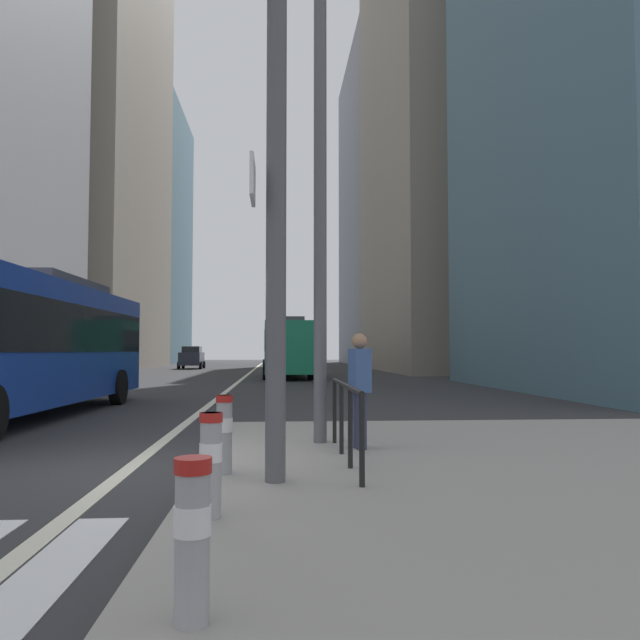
{
  "coord_description": "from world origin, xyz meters",
  "views": [
    {
      "loc": [
        1.93,
        -8.25,
        1.54
      ],
      "look_at": [
        4.7,
        31.69,
        3.56
      ],
      "focal_mm": 34.6,
      "sensor_mm": 36.0,
      "label": 1
    }
  ],
  "objects_px": {
    "traffic_signal_gantry": "(45,105)",
    "street_lamp_post": "(320,112)",
    "city_bus_blue_oncoming": "(19,338)",
    "car_oncoming_mid": "(192,357)",
    "city_bus_red_receding": "(286,346)",
    "pedestrian_waiting": "(360,385)",
    "bollard_front": "(192,531)",
    "car_receding_far": "(292,356)",
    "car_receding_near": "(286,357)",
    "bollard_right": "(224,430)",
    "bollard_left": "(211,459)"
  },
  "relations": [
    {
      "from": "car_receding_near",
      "to": "car_receding_far",
      "type": "xyz_separation_m",
      "value": [
        0.77,
        8.33,
        -0.0
      ]
    },
    {
      "from": "traffic_signal_gantry",
      "to": "pedestrian_waiting",
      "type": "height_order",
      "value": "traffic_signal_gantry"
    },
    {
      "from": "bollard_front",
      "to": "car_receding_far",
      "type": "bearing_deg",
      "value": 88.19
    },
    {
      "from": "street_lamp_post",
      "to": "pedestrian_waiting",
      "type": "relative_size",
      "value": 4.86
    },
    {
      "from": "car_receding_far",
      "to": "bollard_left",
      "type": "height_order",
      "value": "car_receding_far"
    },
    {
      "from": "car_oncoming_mid",
      "to": "street_lamp_post",
      "type": "height_order",
      "value": "street_lamp_post"
    },
    {
      "from": "car_receding_far",
      "to": "bollard_left",
      "type": "relative_size",
      "value": 4.87
    },
    {
      "from": "city_bus_red_receding",
      "to": "street_lamp_post",
      "type": "relative_size",
      "value": 1.41
    },
    {
      "from": "car_receding_near",
      "to": "traffic_signal_gantry",
      "type": "bearing_deg",
      "value": -93.65
    },
    {
      "from": "car_oncoming_mid",
      "to": "car_receding_near",
      "type": "relative_size",
      "value": 0.98
    },
    {
      "from": "traffic_signal_gantry",
      "to": "bollard_right",
      "type": "bearing_deg",
      "value": 14.49
    },
    {
      "from": "car_receding_near",
      "to": "bollard_left",
      "type": "distance_m",
      "value": 52.84
    },
    {
      "from": "city_bus_red_receding",
      "to": "traffic_signal_gantry",
      "type": "height_order",
      "value": "traffic_signal_gantry"
    },
    {
      "from": "traffic_signal_gantry",
      "to": "bollard_front",
      "type": "xyz_separation_m",
      "value": [
        2.06,
        -3.39,
        -3.55
      ]
    },
    {
      "from": "traffic_signal_gantry",
      "to": "street_lamp_post",
      "type": "distance_m",
      "value": 4.36
    },
    {
      "from": "bollard_front",
      "to": "bollard_right",
      "type": "height_order",
      "value": "bollard_right"
    },
    {
      "from": "car_receding_far",
      "to": "traffic_signal_gantry",
      "type": "relative_size",
      "value": 0.59
    },
    {
      "from": "street_lamp_post",
      "to": "bollard_front",
      "type": "relative_size",
      "value": 9.51
    },
    {
      "from": "car_receding_near",
      "to": "bollard_left",
      "type": "bearing_deg",
      "value": -91.46
    },
    {
      "from": "car_oncoming_mid",
      "to": "car_receding_far",
      "type": "bearing_deg",
      "value": 53.49
    },
    {
      "from": "bollard_front",
      "to": "street_lamp_post",
      "type": "bearing_deg",
      "value": 80.01
    },
    {
      "from": "car_receding_far",
      "to": "bollard_front",
      "type": "relative_size",
      "value": 5.06
    },
    {
      "from": "street_lamp_post",
      "to": "pedestrian_waiting",
      "type": "xyz_separation_m",
      "value": [
        0.52,
        -0.65,
        -4.22
      ]
    },
    {
      "from": "city_bus_red_receding",
      "to": "traffic_signal_gantry",
      "type": "distance_m",
      "value": 30.14
    },
    {
      "from": "traffic_signal_gantry",
      "to": "street_lamp_post",
      "type": "relative_size",
      "value": 0.91
    },
    {
      "from": "car_receding_far",
      "to": "pedestrian_waiting",
      "type": "relative_size",
      "value": 2.59
    },
    {
      "from": "car_oncoming_mid",
      "to": "bollard_right",
      "type": "xyz_separation_m",
      "value": [
        6.82,
        -47.15,
        -0.35
      ]
    },
    {
      "from": "car_receding_far",
      "to": "traffic_signal_gantry",
      "type": "xyz_separation_m",
      "value": [
        -4.05,
        -59.78,
        3.18
      ]
    },
    {
      "from": "car_receding_far",
      "to": "traffic_signal_gantry",
      "type": "height_order",
      "value": "traffic_signal_gantry"
    },
    {
      "from": "city_bus_red_receding",
      "to": "bollard_left",
      "type": "xyz_separation_m",
      "value": [
        -1.05,
        -31.28,
        -1.2
      ]
    },
    {
      "from": "bollard_front",
      "to": "car_receding_near",
      "type": "bearing_deg",
      "value": 88.72
    },
    {
      "from": "car_receding_far",
      "to": "traffic_signal_gantry",
      "type": "bearing_deg",
      "value": -93.88
    },
    {
      "from": "car_receding_far",
      "to": "pedestrian_waiting",
      "type": "distance_m",
      "value": 57.63
    },
    {
      "from": "city_bus_blue_oncoming",
      "to": "car_receding_near",
      "type": "bearing_deg",
      "value": 81.33
    },
    {
      "from": "traffic_signal_gantry",
      "to": "bollard_left",
      "type": "distance_m",
      "value": 4.25
    },
    {
      "from": "pedestrian_waiting",
      "to": "car_oncoming_mid",
      "type": "bearing_deg",
      "value": 100.71
    },
    {
      "from": "city_bus_red_receding",
      "to": "pedestrian_waiting",
      "type": "xyz_separation_m",
      "value": [
        0.68,
        -27.76,
        -0.78
      ]
    },
    {
      "from": "car_oncoming_mid",
      "to": "bollard_front",
      "type": "bearing_deg",
      "value": -82.2
    },
    {
      "from": "city_bus_red_receding",
      "to": "traffic_signal_gantry",
      "type": "bearing_deg",
      "value": -95.71
    },
    {
      "from": "city_bus_blue_oncoming",
      "to": "traffic_signal_gantry",
      "type": "height_order",
      "value": "traffic_signal_gantry"
    },
    {
      "from": "bollard_right",
      "to": "city_bus_blue_oncoming",
      "type": "bearing_deg",
      "value": 125.83
    },
    {
      "from": "city_bus_red_receding",
      "to": "bollard_front",
      "type": "distance_m",
      "value": 33.33
    },
    {
      "from": "car_receding_near",
      "to": "bollard_right",
      "type": "distance_m",
      "value": 50.98
    },
    {
      "from": "city_bus_blue_oncoming",
      "to": "car_oncoming_mid",
      "type": "relative_size",
      "value": 2.68
    },
    {
      "from": "bollard_right",
      "to": "pedestrian_waiting",
      "type": "distance_m",
      "value": 2.47
    },
    {
      "from": "car_receding_near",
      "to": "bollard_front",
      "type": "relative_size",
      "value": 5.46
    },
    {
      "from": "city_bus_red_receding",
      "to": "city_bus_blue_oncoming",
      "type": "bearing_deg",
      "value": -106.05
    },
    {
      "from": "car_oncoming_mid",
      "to": "car_receding_near",
      "type": "distance_m",
      "value": 9.06
    },
    {
      "from": "car_receding_far",
      "to": "bollard_right",
      "type": "bearing_deg",
      "value": -92.09
    },
    {
      "from": "city_bus_red_receding",
      "to": "car_receding_far",
      "type": "bearing_deg",
      "value": 87.96
    }
  ]
}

